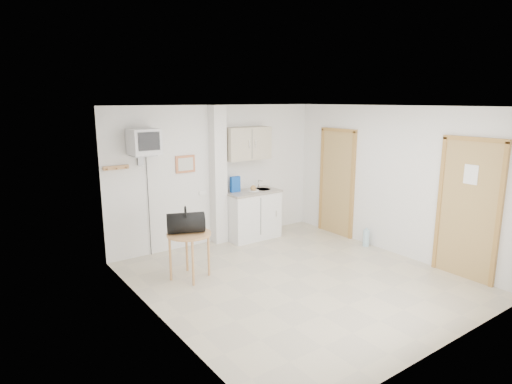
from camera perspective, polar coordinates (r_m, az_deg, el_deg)
ground at (r=6.46m, az=5.47°, el=-11.49°), size 4.50×4.50×0.00m
room_envelope at (r=6.23m, az=6.89°, el=2.40°), size 4.24×4.54×2.55m
kitchenette at (r=8.05m, az=-0.69°, el=-0.61°), size 1.03×0.58×2.10m
crt_television at (r=6.94m, az=-14.71°, el=6.41°), size 0.44×0.45×2.15m
round_table at (r=6.34m, az=-8.91°, el=-6.20°), size 0.65×0.65×0.69m
duffel_bag at (r=6.29m, az=-9.34°, el=-4.05°), size 0.61×0.47×0.40m
water_bottle at (r=8.00m, az=14.47°, el=-5.93°), size 0.11×0.11×0.34m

